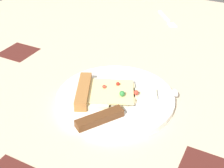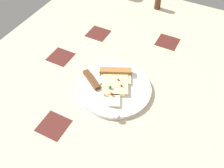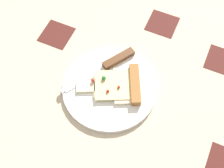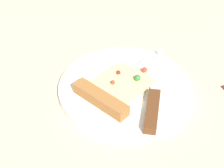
{
  "view_description": "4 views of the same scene",
  "coord_description": "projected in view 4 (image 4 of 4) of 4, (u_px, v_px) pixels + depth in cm",
  "views": [
    {
      "loc": [
        58.84,
        28.41,
        41.35
      ],
      "look_at": [
        9.21,
        2.67,
        3.67
      ],
      "focal_mm": 49.11,
      "sensor_mm": 36.0,
      "label": 1
    },
    {
      "loc": [
        -17.39,
        59.1,
        71.67
      ],
      "look_at": [
        10.99,
        4.29,
        3.18
      ],
      "focal_mm": 41.7,
      "sensor_mm": 36.0,
      "label": 2
    },
    {
      "loc": [
        -28.05,
        -13.62,
        79.72
      ],
      "look_at": [
        10.04,
        3.14,
        3.44
      ],
      "focal_mm": 51.52,
      "sensor_mm": 36.0,
      "label": 3
    },
    {
      "loc": [
        55.9,
        -17.98,
        45.01
      ],
      "look_at": [
        10.93,
        0.69,
        3.45
      ],
      "focal_mm": 54.71,
      "sensor_mm": 36.0,
      "label": 4
    }
  ],
  "objects": [
    {
      "name": "ground_plane",
      "position": [
        90.0,
        72.0,
        0.75
      ],
      "size": [
        135.51,
        135.51,
        3.0
      ],
      "color": "#C6B293",
      "rests_on": "ground"
    },
    {
      "name": "knife",
      "position": [
        154.0,
        94.0,
        0.64
      ],
      "size": [
        21.31,
        14.76,
        2.45
      ],
      "rotation": [
        0.0,
        0.0,
        1.0
      ],
      "color": "silver",
      "rests_on": "plate"
    },
    {
      "name": "plate",
      "position": [
        125.0,
        88.0,
        0.67
      ],
      "size": [
        26.24,
        26.24,
        1.38
      ],
      "primitive_type": "cylinder",
      "color": "white",
      "rests_on": "ground_plane"
    },
    {
      "name": "pizza_slice",
      "position": [
        116.0,
        88.0,
        0.65
      ],
      "size": [
        14.84,
        19.06,
        2.52
      ],
      "rotation": [
        0.0,
        0.0,
        0.44
      ],
      "color": "beige",
      "rests_on": "plate"
    }
  ]
}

